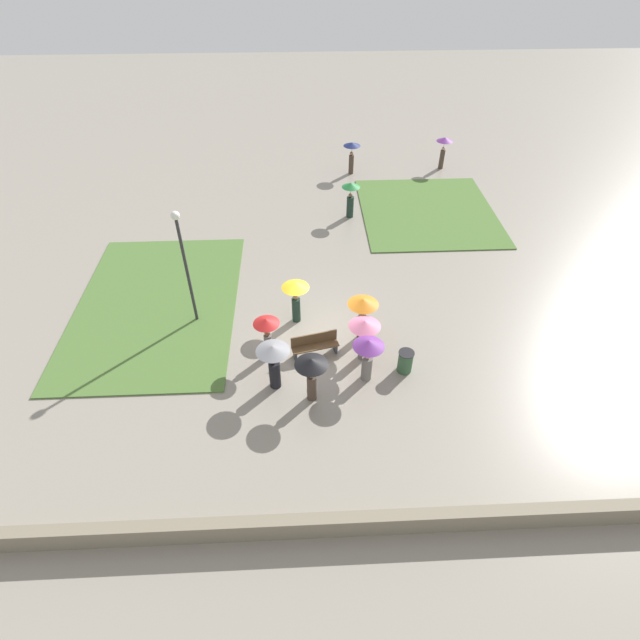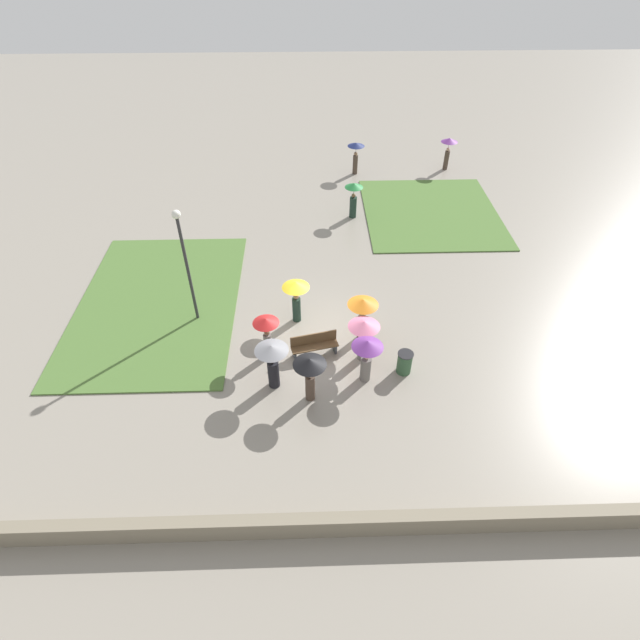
# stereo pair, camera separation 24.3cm
# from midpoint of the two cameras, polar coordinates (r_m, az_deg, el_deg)

# --- Properties ---
(ground_plane) EXTENTS (90.00, 90.00, 0.00)m
(ground_plane) POSITION_cam_midpoint_polar(r_m,az_deg,el_deg) (19.77, -0.50, -1.34)
(ground_plane) COLOR gray
(lawn_patch_near) EXTENTS (6.62, 9.99, 0.06)m
(lawn_patch_near) POSITION_cam_midpoint_polar(r_m,az_deg,el_deg) (22.15, -17.71, 1.89)
(lawn_patch_near) COLOR #4C7033
(lawn_patch_near) RESTS_ON ground_plane
(lawn_patch_far) EXTENTS (7.11, 7.83, 0.06)m
(lawn_patch_far) POSITION_cam_midpoint_polar(r_m,az_deg,el_deg) (28.28, 12.81, 11.90)
(lawn_patch_far) COLOR #4C7033
(lawn_patch_far) RESTS_ON ground_plane
(parapet_wall) EXTENTS (45.00, 0.35, 0.76)m
(parapet_wall) POSITION_cam_midpoint_polar(r_m,az_deg,el_deg) (14.44, 0.30, -22.40)
(parapet_wall) COLOR gray
(parapet_wall) RESTS_ON ground_plane
(park_bench) EXTENTS (1.81, 0.81, 0.90)m
(park_bench) POSITION_cam_midpoint_polar(r_m,az_deg,el_deg) (18.56, -0.29, -2.79)
(park_bench) COLOR brown
(park_bench) RESTS_ON ground_plane
(lamp_post) EXTENTS (0.32, 0.32, 4.92)m
(lamp_post) POSITION_cam_midpoint_polar(r_m,az_deg,el_deg) (19.12, -14.86, 7.26)
(lamp_post) COLOR #2D2D30
(lamp_post) RESTS_ON ground_plane
(trash_bin) EXTENTS (0.57, 0.57, 0.90)m
(trash_bin) POSITION_cam_midpoint_polar(r_m,az_deg,el_deg) (18.18, 10.01, -4.81)
(trash_bin) COLOR #335638
(trash_bin) RESTS_ON ground_plane
(crowd_person_orange) EXTENTS (1.17, 1.17, 1.92)m
(crowd_person_orange) POSITION_cam_midpoint_polar(r_m,az_deg,el_deg) (18.59, 5.28, 1.32)
(crowd_person_orange) COLOR #47382D
(crowd_person_orange) RESTS_ON ground_plane
(crowd_person_yellow) EXTENTS (1.08, 1.08, 1.92)m
(crowd_person_yellow) POSITION_cam_midpoint_polar(r_m,az_deg,el_deg) (19.42, -2.41, 3.19)
(crowd_person_yellow) COLOR #1E3328
(crowd_person_yellow) RESTS_ON ground_plane
(crowd_person_black) EXTENTS (1.11, 1.11, 1.90)m
(crowd_person_black) POSITION_cam_midpoint_polar(r_m,az_deg,el_deg) (16.34, -0.74, -5.66)
(crowd_person_black) COLOR #47382D
(crowd_person_black) RESTS_ON ground_plane
(crowd_person_pink) EXTENTS (1.16, 1.16, 1.82)m
(crowd_person_pink) POSITION_cam_midpoint_polar(r_m,az_deg,el_deg) (17.83, 5.41, -1.25)
(crowd_person_pink) COLOR slate
(crowd_person_pink) RESTS_ON ground_plane
(crowd_person_grey) EXTENTS (1.15, 1.15, 1.91)m
(crowd_person_grey) POSITION_cam_midpoint_polar(r_m,az_deg,el_deg) (16.89, -5.07, -4.41)
(crowd_person_grey) COLOR black
(crowd_person_grey) RESTS_ON ground_plane
(crowd_person_purple) EXTENTS (1.10, 1.10, 1.84)m
(crowd_person_purple) POSITION_cam_midpoint_polar(r_m,az_deg,el_deg) (17.12, 5.80, -3.67)
(crowd_person_purple) COLOR slate
(crowd_person_purple) RESTS_ON ground_plane
(crowd_person_red) EXTENTS (0.96, 0.96, 1.83)m
(crowd_person_red) POSITION_cam_midpoint_polar(r_m,az_deg,el_deg) (17.99, -5.75, -1.09)
(crowd_person_red) COLOR slate
(crowd_person_red) RESTS_ON ground_plane
(lone_walker_far_path) EXTENTS (0.95, 0.95, 1.93)m
(lone_walker_far_path) POSITION_cam_midpoint_polar(r_m,az_deg,el_deg) (26.72, 4.13, 14.08)
(lone_walker_far_path) COLOR #1E3328
(lone_walker_far_path) RESTS_ON ground_plane
(lone_walker_mid_plaza) EXTENTS (1.00, 1.00, 1.95)m
(lone_walker_mid_plaza) POSITION_cam_midpoint_polar(r_m,az_deg,el_deg) (33.05, 14.70, 18.66)
(lone_walker_mid_plaza) COLOR #47382D
(lone_walker_mid_plaza) RESTS_ON ground_plane
(lone_walker_near_lawn) EXTENTS (1.02, 1.02, 1.92)m
(lone_walker_near_lawn) POSITION_cam_midpoint_polar(r_m,az_deg,el_deg) (31.57, 4.35, 18.68)
(lone_walker_near_lawn) COLOR #47382D
(lone_walker_near_lawn) RESTS_ON ground_plane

